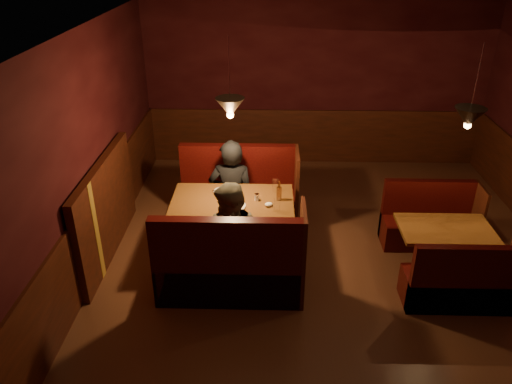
{
  "coord_description": "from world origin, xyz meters",
  "views": [
    {
      "loc": [
        -0.82,
        -5.18,
        3.84
      ],
      "look_at": [
        -0.97,
        0.36,
        0.95
      ],
      "focal_mm": 35.0,
      "sensor_mm": 36.0,
      "label": 1
    }
  ],
  "objects_px": {
    "main_bench_far": "(240,199)",
    "main_bench_near": "(231,271)",
    "second_bench_far": "(428,224)",
    "second_bench_near": "(462,286)",
    "main_table": "(234,213)",
    "diner_b": "(233,223)",
    "second_table": "(444,239)",
    "diner_a": "(231,177)"
  },
  "relations": [
    {
      "from": "main_table",
      "to": "second_bench_near",
      "type": "bearing_deg",
      "value": -19.97
    },
    {
      "from": "second_bench_far",
      "to": "diner_b",
      "type": "xyz_separation_m",
      "value": [
        -2.62,
        -0.95,
        0.55
      ]
    },
    {
      "from": "second_table",
      "to": "second_bench_far",
      "type": "xyz_separation_m",
      "value": [
        0.03,
        0.68,
        -0.19
      ]
    },
    {
      "from": "second_bench_far",
      "to": "diner_a",
      "type": "bearing_deg",
      "value": 176.08
    },
    {
      "from": "second_bench_near",
      "to": "second_bench_far",
      "type": "bearing_deg",
      "value": 90.0
    },
    {
      "from": "second_table",
      "to": "second_bench_far",
      "type": "height_order",
      "value": "second_bench_far"
    },
    {
      "from": "second_bench_far",
      "to": "second_table",
      "type": "bearing_deg",
      "value": -92.2
    },
    {
      "from": "second_table",
      "to": "second_bench_near",
      "type": "bearing_deg",
      "value": -87.8
    },
    {
      "from": "main_bench_near",
      "to": "second_bench_near",
      "type": "bearing_deg",
      "value": -1.81
    },
    {
      "from": "main_bench_near",
      "to": "second_bench_near",
      "type": "distance_m",
      "value": 2.63
    },
    {
      "from": "second_bench_near",
      "to": "diner_a",
      "type": "height_order",
      "value": "diner_a"
    },
    {
      "from": "main_bench_far",
      "to": "main_bench_near",
      "type": "bearing_deg",
      "value": -90.0
    },
    {
      "from": "main_bench_near",
      "to": "main_table",
      "type": "bearing_deg",
      "value": 91.19
    },
    {
      "from": "main_bench_near",
      "to": "second_bench_far",
      "type": "height_order",
      "value": "main_bench_near"
    },
    {
      "from": "diner_a",
      "to": "diner_b",
      "type": "xyz_separation_m",
      "value": [
        0.1,
        -1.14,
        -0.05
      ]
    },
    {
      "from": "diner_a",
      "to": "main_bench_near",
      "type": "bearing_deg",
      "value": 95.65
    },
    {
      "from": "diner_a",
      "to": "diner_b",
      "type": "height_order",
      "value": "diner_a"
    },
    {
      "from": "second_bench_near",
      "to": "diner_b",
      "type": "bearing_deg",
      "value": 171.33
    },
    {
      "from": "main_table",
      "to": "main_bench_far",
      "type": "height_order",
      "value": "main_bench_far"
    },
    {
      "from": "main_bench_near",
      "to": "diner_b",
      "type": "distance_m",
      "value": 0.56
    },
    {
      "from": "second_bench_far",
      "to": "diner_b",
      "type": "height_order",
      "value": "diner_b"
    },
    {
      "from": "second_bench_far",
      "to": "second_bench_near",
      "type": "xyz_separation_m",
      "value": [
        0.0,
        -1.35,
        0.0
      ]
    },
    {
      "from": "main_table",
      "to": "main_bench_far",
      "type": "xyz_separation_m",
      "value": [
        0.02,
        0.88,
        -0.27
      ]
    },
    {
      "from": "main_bench_far",
      "to": "second_bench_near",
      "type": "relative_size",
      "value": 1.36
    },
    {
      "from": "main_bench_near",
      "to": "second_bench_far",
      "type": "distance_m",
      "value": 2.92
    },
    {
      "from": "main_table",
      "to": "diner_b",
      "type": "relative_size",
      "value": 0.93
    },
    {
      "from": "second_table",
      "to": "second_bench_near",
      "type": "height_order",
      "value": "second_bench_near"
    },
    {
      "from": "second_table",
      "to": "diner_b",
      "type": "bearing_deg",
      "value": -173.92
    },
    {
      "from": "second_bench_far",
      "to": "diner_a",
      "type": "distance_m",
      "value": 2.79
    },
    {
      "from": "second_table",
      "to": "main_bench_near",
      "type": "bearing_deg",
      "value": -167.18
    },
    {
      "from": "main_table",
      "to": "diner_a",
      "type": "bearing_deg",
      "value": 96.82
    },
    {
      "from": "main_table",
      "to": "second_bench_near",
      "type": "relative_size",
      "value": 1.24
    },
    {
      "from": "main_bench_far",
      "to": "diner_a",
      "type": "xyz_separation_m",
      "value": [
        -0.09,
        -0.3,
        0.51
      ]
    },
    {
      "from": "main_bench_near",
      "to": "second_bench_far",
      "type": "xyz_separation_m",
      "value": [
        2.63,
        1.27,
        -0.08
      ]
    },
    {
      "from": "main_bench_far",
      "to": "second_bench_near",
      "type": "xyz_separation_m",
      "value": [
        2.63,
        -1.84,
        -0.08
      ]
    },
    {
      "from": "second_table",
      "to": "diner_b",
      "type": "height_order",
      "value": "diner_b"
    },
    {
      "from": "second_bench_far",
      "to": "second_bench_near",
      "type": "relative_size",
      "value": 1.0
    },
    {
      "from": "second_bench_near",
      "to": "main_bench_far",
      "type": "bearing_deg",
      "value": 145.0
    },
    {
      "from": "second_table",
      "to": "second_bench_far",
      "type": "distance_m",
      "value": 0.7
    },
    {
      "from": "main_bench_far",
      "to": "diner_b",
      "type": "xyz_separation_m",
      "value": [
        0.01,
        -1.44,
        0.46
      ]
    },
    {
      "from": "main_table",
      "to": "diner_b",
      "type": "distance_m",
      "value": 0.59
    },
    {
      "from": "main_bench_far",
      "to": "diner_b",
      "type": "bearing_deg",
      "value": -89.63
    }
  ]
}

